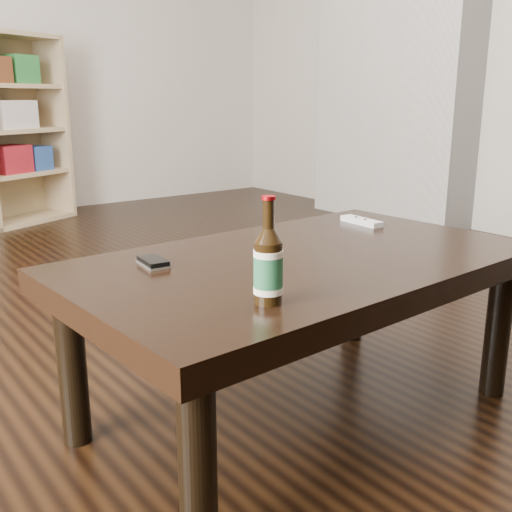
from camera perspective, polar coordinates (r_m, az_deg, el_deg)
floor at (r=2.07m, az=-5.76°, el=-9.43°), size 5.00×6.00×0.01m
chimney_breast at (r=4.39m, az=13.32°, el=21.14°), size 0.30×1.20×2.70m
bookshelf at (r=4.44m, az=-22.17°, el=11.34°), size 0.74×0.56×1.25m
coffee_table at (r=1.55m, az=4.49°, el=-2.12°), size 1.24×0.76×0.45m
beer_bottle at (r=1.16m, az=1.18°, el=-0.99°), size 0.08×0.08×0.21m
phone at (r=1.47m, az=-9.78°, el=-0.58°), size 0.06×0.10×0.02m
remote at (r=1.95m, az=10.01°, el=3.28°), size 0.05×0.16×0.02m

